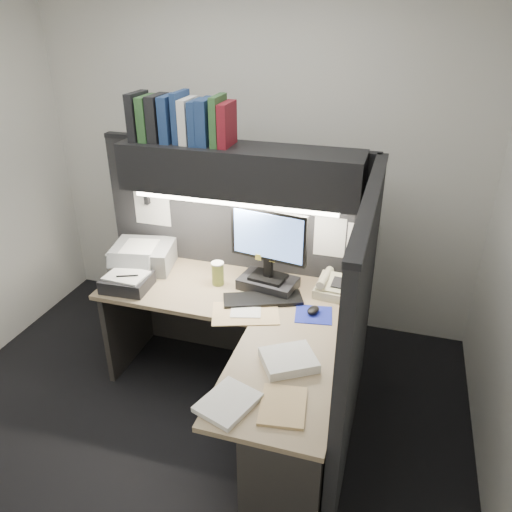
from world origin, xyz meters
name	(u,v)px	position (x,y,z in m)	size (l,w,h in m)	color
floor	(187,428)	(0.00, 0.00, 0.00)	(3.50, 3.50, 0.00)	black
wall_back	(255,160)	(0.00, 1.50, 1.35)	(3.50, 0.04, 2.70)	white
partition_back	(237,255)	(0.03, 0.93, 0.80)	(1.90, 0.06, 1.60)	black
partition_right	(356,336)	(0.98, 0.18, 0.80)	(0.06, 1.50, 1.60)	black
desk	(250,388)	(0.43, 0.00, 0.44)	(1.70, 1.53, 0.73)	#9B8362
overhead_shelf	(240,170)	(0.12, 0.75, 1.50)	(1.55, 0.34, 0.30)	black
task_light_tube	(233,203)	(0.12, 0.61, 1.33)	(0.04, 0.04, 1.32)	white
monitor	(268,259)	(0.34, 0.66, 0.95)	(0.52, 0.29, 0.56)	black
keyboard	(263,299)	(0.36, 0.49, 0.74)	(0.50, 0.17, 0.02)	black
mousepad	(314,315)	(0.70, 0.43, 0.73)	(0.22, 0.20, 0.00)	#1C269A
mouse	(313,310)	(0.69, 0.45, 0.75)	(0.06, 0.10, 0.04)	black
telephone	(335,287)	(0.78, 0.72, 0.78)	(0.24, 0.25, 0.10)	beige
coffee_cup	(218,274)	(0.00, 0.62, 0.81)	(0.08, 0.08, 0.15)	#A99843
printer	(143,256)	(-0.60, 0.70, 0.81)	(0.42, 0.35, 0.17)	gray
notebook_stack	(127,282)	(-0.56, 0.39, 0.78)	(0.30, 0.25, 0.09)	black
open_folder	(246,313)	(0.30, 0.32, 0.73)	(0.41, 0.27, 0.01)	tan
paper_stack_a	(289,360)	(0.66, -0.07, 0.76)	(0.27, 0.23, 0.05)	white
paper_stack_b	(228,403)	(0.46, -0.45, 0.74)	(0.22, 0.28, 0.03)	white
manila_stack	(283,406)	(0.71, -0.39, 0.74)	(0.21, 0.27, 0.02)	tan
binder_row	(181,120)	(-0.26, 0.75, 1.79)	(0.66, 0.24, 0.31)	black
pinned_papers	(276,253)	(0.42, 0.56, 1.05)	(1.76, 1.31, 0.51)	white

